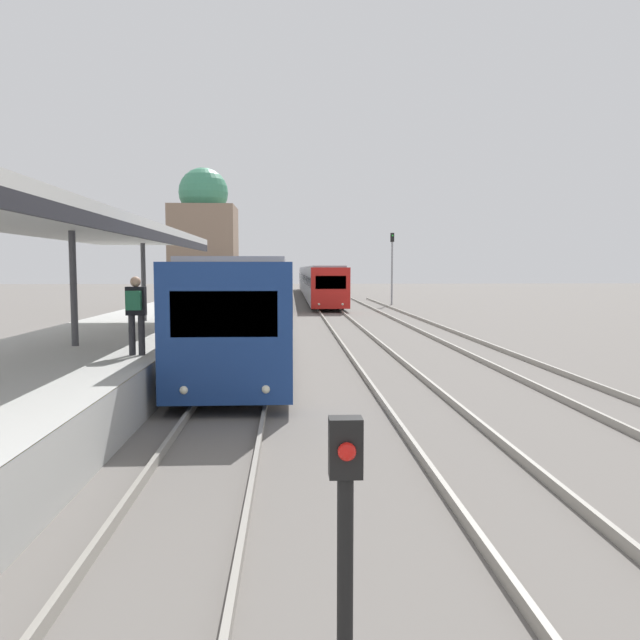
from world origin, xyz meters
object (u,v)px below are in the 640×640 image
(person_on_platform, at_px, (136,309))
(signal_mast_far, at_px, (392,260))
(train_near, at_px, (273,284))
(train_far, at_px, (315,280))
(signal_post_near, at_px, (345,539))

(person_on_platform, bearing_deg, signal_mast_far, 72.30)
(person_on_platform, bearing_deg, train_near, 86.43)
(person_on_platform, bearing_deg, train_far, 83.29)
(train_near, xyz_separation_m, train_far, (3.85, 17.46, -0.02))
(person_on_platform, xyz_separation_m, train_far, (5.87, 49.90, -0.30))
(person_on_platform, distance_m, signal_mast_far, 37.15)
(person_on_platform, distance_m, signal_post_near, 10.30)
(signal_mast_far, bearing_deg, person_on_platform, -107.70)
(train_near, bearing_deg, train_far, 77.57)
(person_on_platform, distance_m, train_far, 50.24)
(person_on_platform, relative_size, train_near, 0.02)
(person_on_platform, height_order, train_far, train_far)
(train_near, distance_m, train_far, 17.88)
(signal_post_near, bearing_deg, signal_mast_far, 80.26)
(person_on_platform, xyz_separation_m, train_near, (2.02, 32.44, -0.28))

